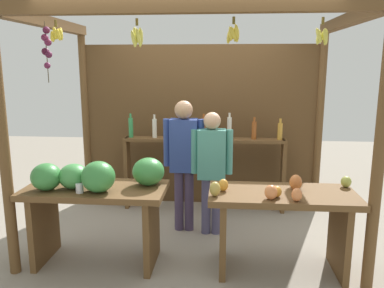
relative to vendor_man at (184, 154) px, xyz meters
The scene contains 7 objects.
ground_plane 0.95m from the vendor_man, 32.83° to the right, with size 12.00×12.00×0.00m, color gray.
market_stall 0.67m from the vendor_man, 74.79° to the left, with size 3.41×2.21×2.49m.
fruit_counter_left 1.19m from the vendor_man, 130.80° to the right, with size 1.41×0.69×1.09m.
fruit_counter_right 1.38m from the vendor_man, 40.46° to the right, with size 1.40×0.64×0.94m.
bottle_shelf_unit 0.75m from the vendor_man, 74.45° to the left, with size 2.19×0.22×1.35m.
vendor_man is the anchor object (origin of this frame).
vendor_woman 0.35m from the vendor_man, 14.02° to the right, with size 0.48×0.20×1.45m.
Camera 1 is at (0.35, -4.31, 1.96)m, focal length 36.13 mm.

